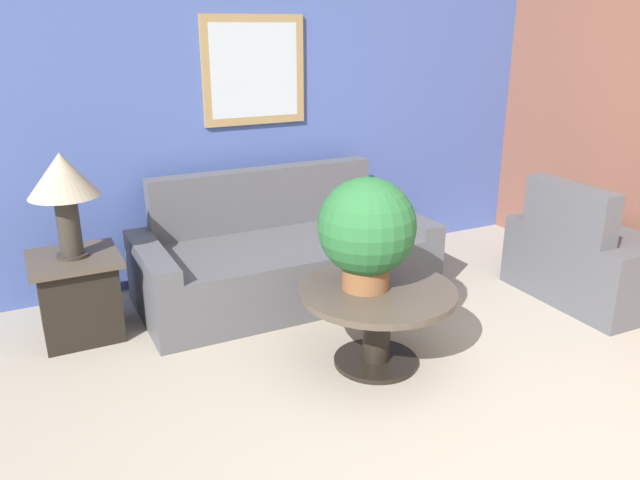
{
  "coord_description": "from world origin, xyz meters",
  "views": [
    {
      "loc": [
        -2.02,
        -1.65,
        1.97
      ],
      "look_at": [
        -0.22,
        1.89,
        0.59
      ],
      "focal_mm": 35.0,
      "sensor_mm": 36.0,
      "label": 1
    }
  ],
  "objects_px": {
    "table_lamp": "(63,182)",
    "couch_main": "(284,259)",
    "side_table": "(78,295)",
    "coffee_table": "(377,310)",
    "armchair": "(595,261)",
    "potted_plant_on_table": "(367,230)"
  },
  "relations": [
    {
      "from": "couch_main",
      "to": "table_lamp",
      "type": "distance_m",
      "value": 1.67
    },
    {
      "from": "side_table",
      "to": "table_lamp",
      "type": "xyz_separation_m",
      "value": [
        -0.0,
        0.0,
        0.76
      ]
    },
    {
      "from": "armchair",
      "to": "coffee_table",
      "type": "relative_size",
      "value": 1.19
    },
    {
      "from": "armchair",
      "to": "table_lamp",
      "type": "height_order",
      "value": "table_lamp"
    },
    {
      "from": "table_lamp",
      "to": "armchair",
      "type": "bearing_deg",
      "value": -17.1
    },
    {
      "from": "couch_main",
      "to": "armchair",
      "type": "bearing_deg",
      "value": -28.11
    },
    {
      "from": "couch_main",
      "to": "armchair",
      "type": "xyz_separation_m",
      "value": [
        2.07,
        -1.11,
        0.0
      ]
    },
    {
      "from": "coffee_table",
      "to": "side_table",
      "type": "relative_size",
      "value": 1.66
    },
    {
      "from": "couch_main",
      "to": "potted_plant_on_table",
      "type": "xyz_separation_m",
      "value": [
        0.02,
        -1.17,
        0.57
      ]
    },
    {
      "from": "table_lamp",
      "to": "potted_plant_on_table",
      "type": "height_order",
      "value": "table_lamp"
    },
    {
      "from": "potted_plant_on_table",
      "to": "couch_main",
      "type": "bearing_deg",
      "value": 90.76
    },
    {
      "from": "table_lamp",
      "to": "potted_plant_on_table",
      "type": "relative_size",
      "value": 1.02
    },
    {
      "from": "couch_main",
      "to": "potted_plant_on_table",
      "type": "relative_size",
      "value": 3.28
    },
    {
      "from": "side_table",
      "to": "potted_plant_on_table",
      "type": "relative_size",
      "value": 0.85
    },
    {
      "from": "couch_main",
      "to": "side_table",
      "type": "height_order",
      "value": "couch_main"
    },
    {
      "from": "coffee_table",
      "to": "potted_plant_on_table",
      "type": "bearing_deg",
      "value": 140.09
    },
    {
      "from": "side_table",
      "to": "coffee_table",
      "type": "bearing_deg",
      "value": -37.81
    },
    {
      "from": "coffee_table",
      "to": "table_lamp",
      "type": "height_order",
      "value": "table_lamp"
    },
    {
      "from": "armchair",
      "to": "coffee_table",
      "type": "distance_m",
      "value": 2.0
    },
    {
      "from": "table_lamp",
      "to": "couch_main",
      "type": "bearing_deg",
      "value": 0.52
    },
    {
      "from": "couch_main",
      "to": "side_table",
      "type": "xyz_separation_m",
      "value": [
        -1.48,
        -0.01,
        0.0
      ]
    },
    {
      "from": "coffee_table",
      "to": "side_table",
      "type": "xyz_separation_m",
      "value": [
        -1.55,
        1.21,
        -0.07
      ]
    }
  ]
}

